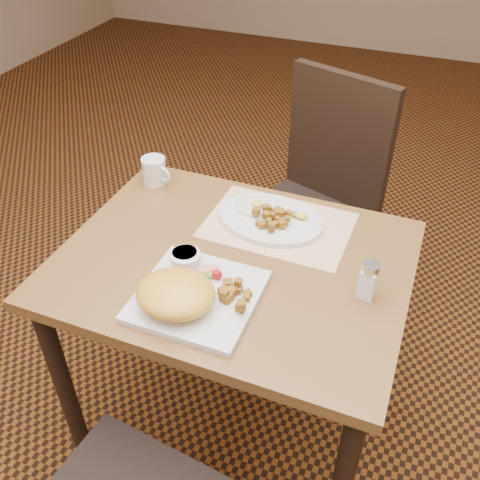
% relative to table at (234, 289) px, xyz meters
% --- Properties ---
extents(ground, '(8.00, 8.00, 0.00)m').
position_rel_table_xyz_m(ground, '(0.00, 0.00, -0.64)').
color(ground, black).
rests_on(ground, ground).
extents(table, '(0.90, 0.70, 0.75)m').
position_rel_table_xyz_m(table, '(0.00, 0.00, 0.00)').
color(table, brown).
rests_on(table, ground).
extents(chair_far, '(0.54, 0.54, 0.97)m').
position_rel_table_xyz_m(chair_far, '(0.06, 0.70, -0.10)').
color(chair_far, black).
rests_on(chair_far, ground).
extents(placemat, '(0.40, 0.29, 0.00)m').
position_rel_table_xyz_m(placemat, '(0.06, 0.18, 0.11)').
color(placemat, white).
rests_on(placemat, table).
extents(plate_square, '(0.28, 0.28, 0.02)m').
position_rel_table_xyz_m(plate_square, '(-0.02, -0.17, 0.12)').
color(plate_square, silver).
rests_on(plate_square, table).
extents(plate_oval, '(0.33, 0.26, 0.02)m').
position_rel_table_xyz_m(plate_oval, '(0.04, 0.18, 0.12)').
color(plate_oval, silver).
rests_on(plate_oval, placemat).
extents(hollandaise_mound, '(0.19, 0.17, 0.07)m').
position_rel_table_xyz_m(hollandaise_mound, '(-0.05, -0.22, 0.16)').
color(hollandaise_mound, gold).
rests_on(hollandaise_mound, plate_square).
extents(ramekin, '(0.08, 0.08, 0.04)m').
position_rel_table_xyz_m(ramekin, '(-0.09, -0.09, 0.15)').
color(ramekin, silver).
rests_on(ramekin, plate_square).
extents(garnish_sq, '(0.08, 0.06, 0.03)m').
position_rel_table_xyz_m(garnish_sq, '(-0.02, -0.10, 0.14)').
color(garnish_sq, '#387223').
rests_on(garnish_sq, plate_square).
extents(fried_egg, '(0.10, 0.10, 0.02)m').
position_rel_table_xyz_m(fried_egg, '(-0.03, 0.21, 0.13)').
color(fried_egg, white).
rests_on(fried_egg, plate_oval).
extents(garnish_ov, '(0.05, 0.04, 0.02)m').
position_rel_table_xyz_m(garnish_ov, '(0.11, 0.21, 0.14)').
color(garnish_ov, '#387223').
rests_on(garnish_ov, plate_oval).
extents(salt_shaker, '(0.05, 0.05, 0.10)m').
position_rel_table_xyz_m(salt_shaker, '(0.35, -0.01, 0.16)').
color(salt_shaker, white).
rests_on(salt_shaker, table).
extents(coffee_mug, '(0.11, 0.07, 0.08)m').
position_rel_table_xyz_m(coffee_mug, '(-0.37, 0.25, 0.15)').
color(coffee_mug, silver).
rests_on(coffee_mug, table).
extents(home_fries_sq, '(0.09, 0.10, 0.04)m').
position_rel_table_xyz_m(home_fries_sq, '(0.06, -0.15, 0.14)').
color(home_fries_sq, '#966118').
rests_on(home_fries_sq, plate_square).
extents(home_fries_ov, '(0.11, 0.12, 0.03)m').
position_rel_table_xyz_m(home_fries_ov, '(0.05, 0.17, 0.14)').
color(home_fries_ov, '#966118').
rests_on(home_fries_ov, plate_oval).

